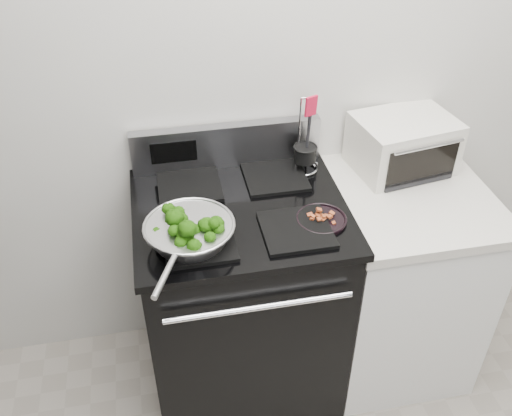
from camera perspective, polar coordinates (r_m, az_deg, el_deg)
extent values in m
cube|color=silver|center=(2.25, 4.45, 14.29)|extent=(4.00, 0.02, 2.70)
cube|color=black|center=(2.43, -1.41, -9.27)|extent=(0.76, 0.66, 0.92)
cube|color=black|center=(2.11, -1.60, -0.33)|extent=(0.79, 0.69, 0.03)
cube|color=#99999E|center=(2.30, -2.96, 6.28)|extent=(0.76, 0.05, 0.18)
cube|color=black|center=(1.95, -5.67, -3.39)|extent=(0.24, 0.24, 0.01)
cube|color=black|center=(2.00, 4.06, -2.16)|extent=(0.24, 0.24, 0.01)
cube|color=black|center=(2.22, -6.70, 2.22)|extent=(0.24, 0.24, 0.01)
cube|color=black|center=(2.26, 1.90, 3.19)|extent=(0.24, 0.24, 0.01)
cube|color=white|center=(2.61, 13.70, -7.19)|extent=(0.60, 0.66, 0.88)
cube|color=beige|center=(2.32, 15.32, 1.00)|extent=(0.62, 0.68, 0.04)
torus|color=silver|center=(1.92, -6.71, -1.71)|extent=(0.31, 0.31, 0.01)
cylinder|color=silver|center=(1.75, -9.11, -6.73)|extent=(0.09, 0.18, 0.02)
cylinder|color=black|center=(2.05, 6.54, -1.19)|extent=(0.18, 0.18, 0.01)
cylinder|color=black|center=(2.28, 4.92, 5.41)|extent=(0.09, 0.09, 0.06)
cylinder|color=black|center=(2.24, 5.03, 7.08)|extent=(0.02, 0.02, 0.20)
cube|color=red|center=(2.17, 5.22, 10.22)|extent=(0.05, 0.03, 0.08)
cube|color=silver|center=(2.40, 14.44, 6.26)|extent=(0.42, 0.34, 0.22)
cube|color=black|center=(2.30, 15.82, 4.16)|extent=(0.30, 0.06, 0.15)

